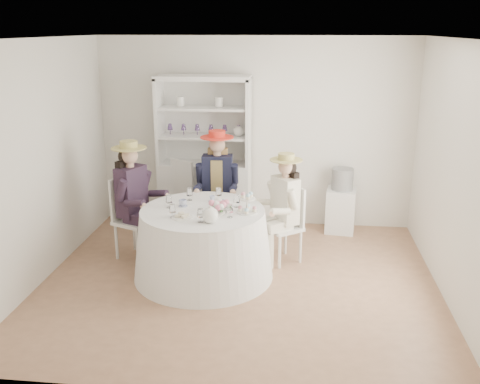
# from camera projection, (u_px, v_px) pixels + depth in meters

# --- Properties ---
(ground) EXTENTS (4.50, 4.50, 0.00)m
(ground) POSITION_uv_depth(u_px,v_px,m) (239.00, 281.00, 6.17)
(ground) COLOR #8E6347
(ground) RESTS_ON ground
(ceiling) EXTENTS (4.50, 4.50, 0.00)m
(ceiling) POSITION_uv_depth(u_px,v_px,m) (239.00, 38.00, 5.37)
(ceiling) COLOR white
(ceiling) RESTS_ON wall_back
(wall_back) EXTENTS (4.50, 0.00, 4.50)m
(wall_back) POSITION_uv_depth(u_px,v_px,m) (255.00, 133.00, 7.66)
(wall_back) COLOR white
(wall_back) RESTS_ON ground
(wall_front) EXTENTS (4.50, 0.00, 4.50)m
(wall_front) POSITION_uv_depth(u_px,v_px,m) (207.00, 238.00, 3.87)
(wall_front) COLOR white
(wall_front) RESTS_ON ground
(wall_left) EXTENTS (0.00, 4.50, 4.50)m
(wall_left) POSITION_uv_depth(u_px,v_px,m) (41.00, 163.00, 6.01)
(wall_left) COLOR white
(wall_left) RESTS_ON ground
(wall_right) EXTENTS (0.00, 4.50, 4.50)m
(wall_right) POSITION_uv_depth(u_px,v_px,m) (455.00, 174.00, 5.52)
(wall_right) COLOR white
(wall_right) RESTS_ON ground
(tea_table) EXTENTS (1.62, 1.62, 0.82)m
(tea_table) POSITION_uv_depth(u_px,v_px,m) (203.00, 243.00, 6.20)
(tea_table) COLOR white
(tea_table) RESTS_ON ground
(hutch) EXTENTS (1.33, 0.58, 2.18)m
(hutch) POSITION_uv_depth(u_px,v_px,m) (205.00, 175.00, 7.65)
(hutch) COLOR silver
(hutch) RESTS_ON ground
(side_table) EXTENTS (0.45, 0.45, 0.62)m
(side_table) POSITION_uv_depth(u_px,v_px,m) (341.00, 210.00, 7.60)
(side_table) COLOR silver
(side_table) RESTS_ON ground
(hatbox) EXTENTS (0.33, 0.33, 0.30)m
(hatbox) POSITION_uv_depth(u_px,v_px,m) (342.00, 179.00, 7.46)
(hatbox) COLOR black
(hatbox) RESTS_ON side_table
(guest_left) EXTENTS (0.63, 0.57, 1.50)m
(guest_left) POSITION_uv_depth(u_px,v_px,m) (133.00, 193.00, 6.58)
(guest_left) COLOR silver
(guest_left) RESTS_ON ground
(guest_mid) EXTENTS (0.56, 0.58, 1.53)m
(guest_mid) POSITION_uv_depth(u_px,v_px,m) (217.00, 181.00, 7.05)
(guest_mid) COLOR silver
(guest_mid) RESTS_ON ground
(guest_right) EXTENTS (0.59, 0.57, 1.38)m
(guest_right) POSITION_uv_depth(u_px,v_px,m) (283.00, 202.00, 6.48)
(guest_right) COLOR silver
(guest_right) RESTS_ON ground
(spare_chair) EXTENTS (0.62, 0.62, 1.08)m
(spare_chair) POSITION_uv_depth(u_px,v_px,m) (189.00, 193.00, 7.50)
(spare_chair) COLOR silver
(spare_chair) RESTS_ON ground
(teacup_a) EXTENTS (0.11, 0.11, 0.07)m
(teacup_a) POSITION_uv_depth(u_px,v_px,m) (183.00, 203.00, 6.18)
(teacup_a) COLOR white
(teacup_a) RESTS_ON tea_table
(teacup_b) EXTENTS (0.08, 0.08, 0.06)m
(teacup_b) POSITION_uv_depth(u_px,v_px,m) (212.00, 199.00, 6.35)
(teacup_b) COLOR white
(teacup_b) RESTS_ON tea_table
(teacup_c) EXTENTS (0.09, 0.09, 0.06)m
(teacup_c) POSITION_uv_depth(u_px,v_px,m) (222.00, 204.00, 6.19)
(teacup_c) COLOR white
(teacup_c) RESTS_ON tea_table
(flower_bowl) EXTENTS (0.25, 0.25, 0.05)m
(flower_bowl) POSITION_uv_depth(u_px,v_px,m) (222.00, 208.00, 6.05)
(flower_bowl) COLOR white
(flower_bowl) RESTS_ON tea_table
(flower_arrangement) EXTENTS (0.19, 0.19, 0.07)m
(flower_arrangement) POSITION_uv_depth(u_px,v_px,m) (220.00, 205.00, 5.97)
(flower_arrangement) COLOR pink
(flower_arrangement) RESTS_ON tea_table
(table_teapot) EXTENTS (0.25, 0.18, 0.19)m
(table_teapot) POSITION_uv_depth(u_px,v_px,m) (211.00, 215.00, 5.67)
(table_teapot) COLOR white
(table_teapot) RESTS_ON tea_table
(sandwich_plate) EXTENTS (0.23, 0.23, 0.05)m
(sandwich_plate) POSITION_uv_depth(u_px,v_px,m) (182.00, 217.00, 5.82)
(sandwich_plate) COLOR white
(sandwich_plate) RESTS_ON tea_table
(cupcake_stand) EXTENTS (0.24, 0.24, 0.23)m
(cupcake_stand) POSITION_uv_depth(u_px,v_px,m) (247.00, 205.00, 5.97)
(cupcake_stand) COLOR white
(cupcake_stand) RESTS_ON tea_table
(stemware_set) EXTENTS (0.85, 0.86, 0.15)m
(stemware_set) POSITION_uv_depth(u_px,v_px,m) (202.00, 204.00, 6.05)
(stemware_set) COLOR white
(stemware_set) RESTS_ON tea_table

